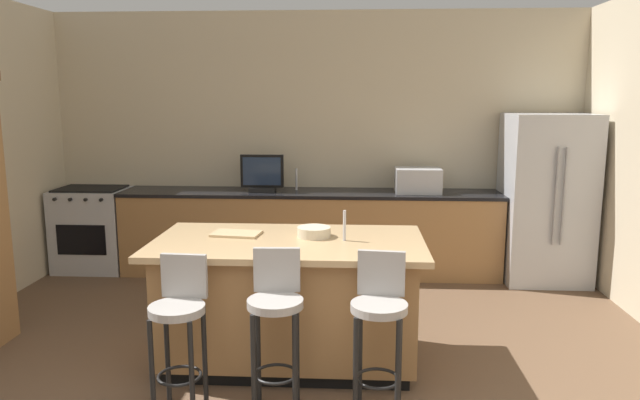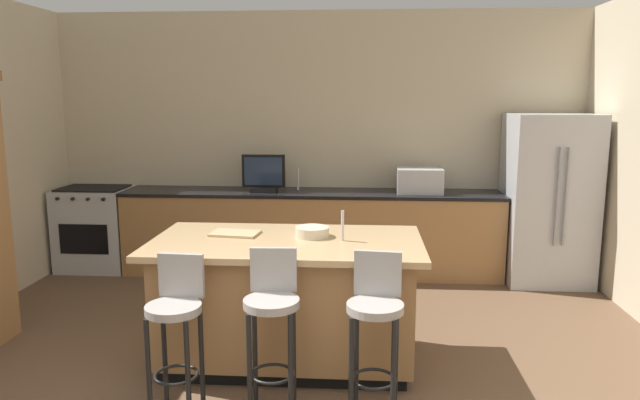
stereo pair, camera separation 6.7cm
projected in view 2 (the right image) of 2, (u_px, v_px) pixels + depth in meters
wall_back at (318, 141)px, 6.71m from camera, size 6.38×0.12×2.87m
counter_back at (311, 232)px, 6.51m from camera, size 4.12×0.62×0.92m
kitchen_island at (287, 300)px, 4.32m from camera, size 1.94×1.06×0.92m
refrigerator at (548, 199)px, 6.18m from camera, size 0.85×0.81×1.76m
range_oven at (96, 228)px, 6.68m from camera, size 0.77×0.63×0.94m
microwave at (419, 181)px, 6.33m from camera, size 0.48×0.36×0.26m
tv_monitor at (264, 175)px, 6.38m from camera, size 0.47×0.16×0.41m
sink_faucet_back at (298, 179)px, 6.52m from camera, size 0.02×0.02×0.24m
sink_faucet_island at (343, 226)px, 4.19m from camera, size 0.02×0.02×0.22m
bar_stool_left at (176, 320)px, 3.62m from camera, size 0.34×0.35×0.98m
bar_stool_center at (272, 316)px, 3.60m from camera, size 0.34×0.34×1.02m
bar_stool_right at (375, 321)px, 3.53m from camera, size 0.34×0.35×1.01m
fruit_bowl at (312, 232)px, 4.32m from camera, size 0.25×0.25×0.07m
cutting_board at (235, 233)px, 4.39m from camera, size 0.37×0.27×0.02m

